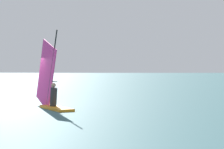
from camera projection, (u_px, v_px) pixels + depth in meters
The scene contains 2 objects.
ground_plane at pixel (30, 105), 19.70m from camera, with size 4000.00×4000.00×0.00m, color #386066.
windsurfer at pixel (51, 89), 17.89m from camera, with size 3.54×2.91×3.98m.
Camera 1 is at (11.37, -16.68, 1.76)m, focal length 58.61 mm.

